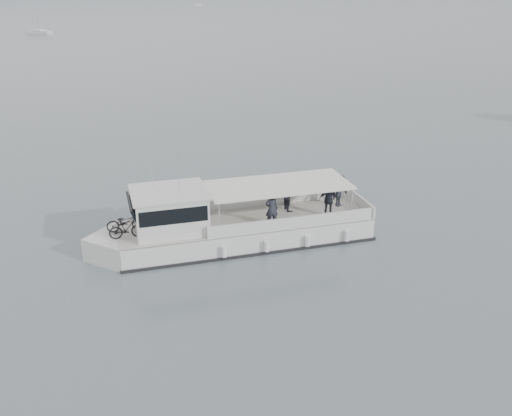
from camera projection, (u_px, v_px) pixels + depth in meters
name	position (u px, v px, depth m)	size (l,w,h in m)	color
ground	(160.00, 226.00, 28.12)	(1400.00, 1400.00, 0.00)	slate
tour_boat	(222.00, 226.00, 25.91)	(13.26, 4.45, 5.51)	silver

